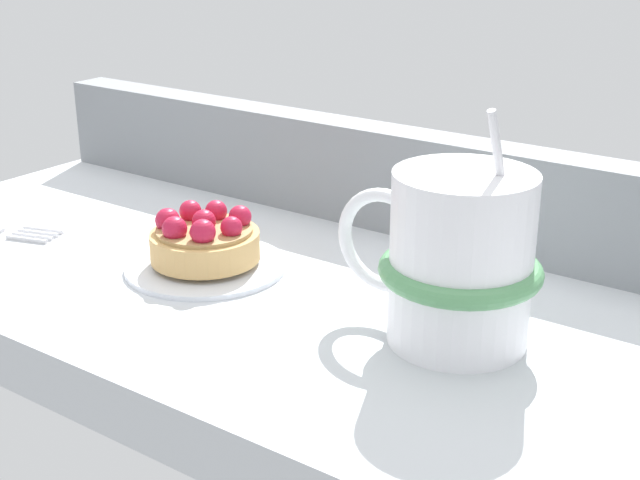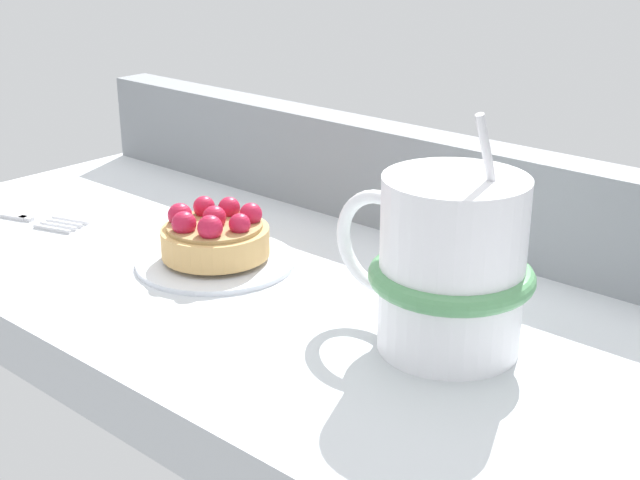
# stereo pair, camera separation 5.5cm
# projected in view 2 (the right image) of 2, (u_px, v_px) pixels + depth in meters

# --- Properties ---
(ground_plane) EXTENTS (0.70, 0.31, 0.04)m
(ground_plane) POSITION_uv_depth(u_px,v_px,m) (286.00, 307.00, 0.60)
(ground_plane) COLOR silver
(window_rail_back) EXTENTS (0.69, 0.03, 0.08)m
(window_rail_back) POSITION_uv_depth(u_px,v_px,m) (409.00, 181.00, 0.68)
(window_rail_back) COLOR gray
(window_rail_back) RESTS_ON ground_plane
(dessert_plate) EXTENTS (0.11, 0.11, 0.01)m
(dessert_plate) POSITION_uv_depth(u_px,v_px,m) (216.00, 259.00, 0.63)
(dessert_plate) COLOR silver
(dessert_plate) RESTS_ON ground_plane
(raspberry_tart) EXTENTS (0.08, 0.08, 0.04)m
(raspberry_tart) POSITION_uv_depth(u_px,v_px,m) (215.00, 235.00, 0.62)
(raspberry_tart) COLOR tan
(raspberry_tart) RESTS_ON dessert_plate
(coffee_mug) EXTENTS (0.13, 0.09, 0.14)m
(coffee_mug) POSITION_uv_depth(u_px,v_px,m) (449.00, 265.00, 0.49)
(coffee_mug) COLOR white
(coffee_mug) RESTS_ON ground_plane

